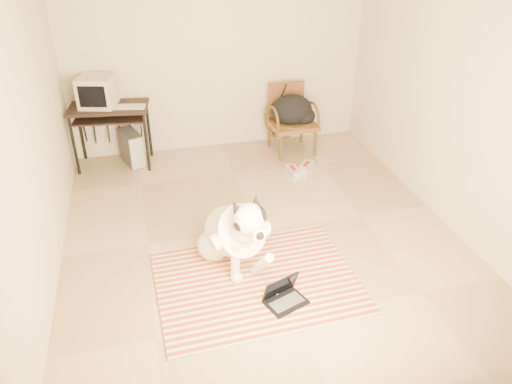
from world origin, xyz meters
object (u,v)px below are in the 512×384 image
object	(u,v)px
crt_monitor	(97,92)
backpack	(294,111)
dog	(235,234)
pc_tower	(132,148)
computer_desk	(109,115)
laptop	(284,296)
rattan_chair	(291,119)

from	to	relation	value
crt_monitor	backpack	xyz separation A→B (m)	(2.49, -0.23, -0.39)
dog	pc_tower	distance (m)	2.64
computer_desk	pc_tower	xyz separation A→B (m)	(0.22, 0.01, -0.48)
computer_desk	dog	bearing A→B (deg)	-65.91
laptop	backpack	xyz separation A→B (m)	(0.99, 2.91, 0.53)
computer_desk	backpack	world-z (taller)	backpack
dog	computer_desk	distance (m)	2.72
rattan_chair	backpack	xyz separation A→B (m)	(0.01, -0.08, 0.15)
laptop	computer_desk	distance (m)	3.44
dog	crt_monitor	size ratio (longest dim) A/B	2.35
crt_monitor	rattan_chair	xyz separation A→B (m)	(2.49, -0.14, -0.54)
backpack	computer_desk	bearing A→B (deg)	175.82
dog	laptop	xyz separation A→B (m)	(0.30, -0.62, -0.28)
computer_desk	rattan_chair	size ratio (longest dim) A/B	1.15
crt_monitor	pc_tower	world-z (taller)	crt_monitor
laptop	rattan_chair	world-z (taller)	rattan_chair
dog	backpack	world-z (taller)	dog
rattan_chair	computer_desk	bearing A→B (deg)	177.79
pc_tower	backpack	distance (m)	2.21
dog	crt_monitor	xyz separation A→B (m)	(-1.21, 2.52, 0.64)
dog	pc_tower	xyz separation A→B (m)	(-0.89, 2.48, -0.14)
computer_desk	rattan_chair	distance (m)	2.40
rattan_chair	dog	bearing A→B (deg)	-118.31
crt_monitor	backpack	distance (m)	2.54
computer_desk	backpack	xyz separation A→B (m)	(2.39, -0.17, -0.09)
pc_tower	rattan_chair	world-z (taller)	rattan_chair
pc_tower	backpack	bearing A→B (deg)	-4.96
laptop	pc_tower	xyz separation A→B (m)	(-1.18, 3.10, 0.14)
rattan_chair	backpack	size ratio (longest dim) A/B	1.53
computer_desk	rattan_chair	xyz separation A→B (m)	(2.38, -0.09, -0.24)
crt_monitor	rattan_chair	bearing A→B (deg)	-3.29
pc_tower	dog	bearing A→B (deg)	-70.32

